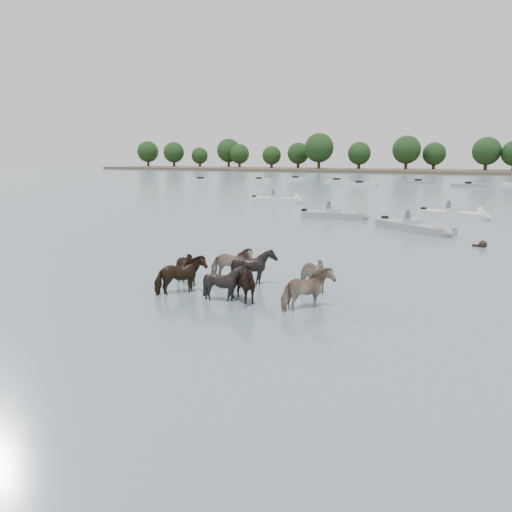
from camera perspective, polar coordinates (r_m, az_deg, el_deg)
The scene contains 10 objects.
ground at distance 17.33m, azimuth -10.16°, elevation -4.44°, with size 400.00×400.00×0.00m, color slate.
shoreline at distance 181.66m, azimuth 4.75°, elevation 9.50°, with size 160.00×30.00×1.00m, color #4C4233.
pony_herd at distance 17.43m, azimuth -1.79°, elevation -2.26°, with size 6.82×4.34×1.48m.
swimming_pony at distance 28.91m, azimuth 23.68°, elevation 1.13°, with size 0.72×0.44×0.44m.
motorboat_a at distance 39.47m, azimuth 9.62°, elevation 4.43°, with size 5.32×2.50×1.92m.
motorboat_b at distance 33.34m, azimuth 17.93°, elevation 2.90°, with size 5.94×4.71×1.92m.
motorboat_c at distance 42.10m, azimuth 21.94°, elevation 4.19°, with size 5.50×2.58×1.92m.
motorboat_f at distance 53.23m, azimuth 3.09°, elevation 6.18°, with size 5.70×2.45×1.92m.
distant_flotilla at distance 89.54m, azimuth 23.96°, elevation 7.16°, with size 107.17×20.91×0.93m.
treeline at distance 183.64m, azimuth 3.99°, elevation 11.41°, with size 146.18×17.80×12.55m.
Camera 1 is at (11.13, -12.49, 4.50)m, focal length 36.19 mm.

